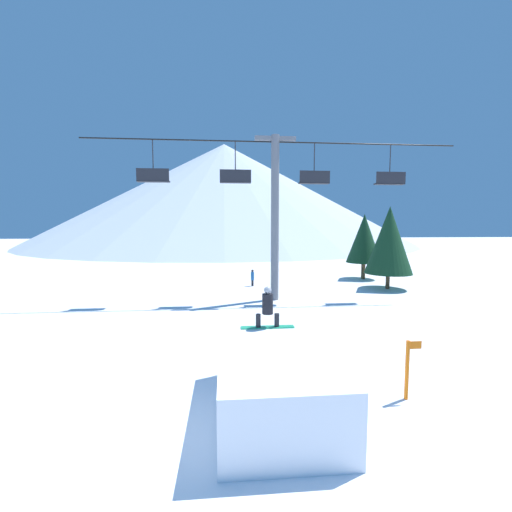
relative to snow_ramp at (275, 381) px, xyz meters
The scene contains 9 objects.
ground_plane 1.70m from the snow_ramp, 146.24° to the right, with size 220.00×220.00×0.00m, color white.
mountain_ridge 76.67m from the snow_ramp, 90.95° to the left, with size 86.36×86.36×23.63m.
snow_ramp is the anchor object (origin of this frame).
snowboarder 2.28m from the snow_ramp, 88.88° to the left, with size 1.56×0.32×1.22m.
chairlift 13.42m from the snow_ramp, 81.82° to the left, with size 21.90×0.48×9.71m.
pine_tree_near 18.44m from the snow_ramp, 55.86° to the left, with size 3.25×3.25×5.81m.
pine_tree_far 22.28m from the snow_ramp, 62.24° to the left, with size 2.86×2.86×5.41m.
trail_marker 3.50m from the snow_ramp, ahead, with size 0.41×0.10×1.55m.
distant_skier 17.07m from the snow_ramp, 87.29° to the left, with size 0.24×0.24×1.23m.
Camera 1 is at (0.09, -6.99, 4.51)m, focal length 24.00 mm.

